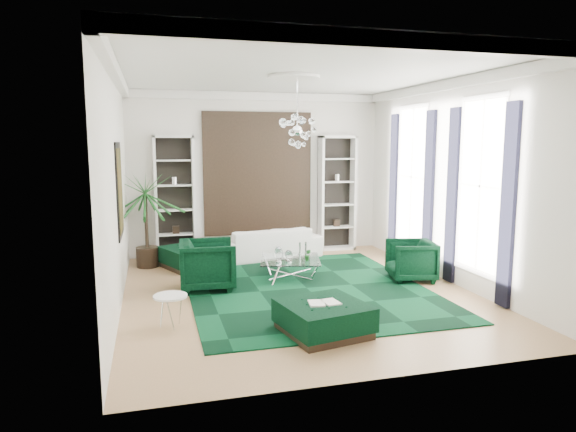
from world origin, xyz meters
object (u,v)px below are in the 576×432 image
object	(u,v)px
armchair_left	(208,265)
palm	(146,207)
side_table	(171,312)
armchair_right	(411,260)
sofa	(267,243)
ottoman_front	(323,319)
ottoman_side	(190,257)
coffee_table	(290,268)

from	to	relation	value
armchair_left	palm	bearing A→B (deg)	30.89
side_table	armchair_right	bearing A→B (deg)	17.32
sofa	ottoman_front	xyz separation A→B (m)	(-0.28, -4.81, -0.13)
ottoman_side	palm	bearing A→B (deg)	160.41
ottoman_side	side_table	bearing A→B (deg)	-98.49
ottoman_front	side_table	world-z (taller)	side_table
armchair_left	side_table	bearing A→B (deg)	161.29
sofa	side_table	world-z (taller)	sofa
armchair_left	ottoman_side	world-z (taller)	armchair_left
side_table	ottoman_side	bearing A→B (deg)	81.51
coffee_table	side_table	xyz separation A→B (m)	(-2.37, -2.16, 0.04)
armchair_right	side_table	bearing A→B (deg)	-60.74
ottoman_side	ottoman_front	size ratio (longest dim) A/B	0.92
coffee_table	side_table	size ratio (longest dim) A/B	2.34
coffee_table	palm	bearing A→B (deg)	147.92
coffee_table	ottoman_front	bearing A→B (deg)	-96.28
armchair_right	ottoman_side	world-z (taller)	armchair_right
armchair_right	palm	size ratio (longest dim) A/B	0.33
armchair_right	side_table	size ratio (longest dim) A/B	1.76
sofa	ottoman_side	xyz separation A→B (m)	(-1.79, -0.46, -0.13)
armchair_right	coffee_table	distance (m)	2.34
coffee_table	side_table	world-z (taller)	side_table
sofa	ottoman_side	size ratio (longest dim) A/B	2.40
armchair_right	palm	world-z (taller)	palm
ottoman_front	palm	size ratio (longest dim) A/B	0.43
coffee_table	armchair_right	bearing A→B (deg)	-18.17
ottoman_front	side_table	bearing A→B (deg)	158.63
armchair_left	ottoman_side	distance (m)	1.73
sofa	armchair_left	size ratio (longest dim) A/B	2.45
armchair_right	coffee_table	bearing A→B (deg)	-96.22
armchair_left	armchair_right	bearing A→B (deg)	-93.17
ottoman_front	palm	xyz separation A→B (m)	(-2.38, 4.65, 1.07)
ottoman_side	ottoman_front	distance (m)	4.60
ottoman_front	palm	world-z (taller)	palm
coffee_table	ottoman_side	bearing A→B (deg)	142.98
sofa	side_table	xyz separation A→B (m)	(-2.32, -4.01, -0.12)
armchair_left	armchair_right	world-z (taller)	armchair_left
coffee_table	ottoman_front	distance (m)	2.97
ottoman_side	side_table	xyz separation A→B (m)	(-0.53, -3.54, 0.01)
armchair_right	sofa	bearing A→B (deg)	-126.75
palm	ottoman_side	bearing A→B (deg)	-19.59
ottoman_side	armchair_right	bearing A→B (deg)	-27.53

